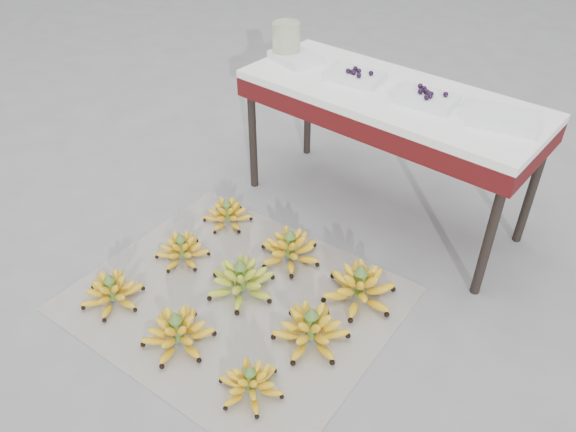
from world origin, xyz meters
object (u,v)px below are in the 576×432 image
Objects in this scene: bunch_mid_right at (311,329)px; bunch_back_center at (290,249)px; bunch_back_left at (227,214)px; bunch_front_right at (251,383)px; newspaper_mat at (236,299)px; bunch_front_left at (112,292)px; tray_far_left at (295,57)px; tray_far_right at (505,119)px; bunch_mid_center at (241,281)px; bunch_front_center at (178,332)px; bunch_back_right at (359,287)px; tray_right at (428,99)px; glass_jar at (286,41)px; tray_left at (356,76)px; bunch_mid_left at (182,250)px; vendor_table at (389,106)px.

bunch_mid_right reaches higher than bunch_back_center.
bunch_front_right is at bearing -17.30° from bunch_back_left.
bunch_mid_right reaches higher than newspaper_mat.
bunch_front_left is 1.38m from tray_far_left.
bunch_mid_center is at bearing -125.12° from tray_far_right.
bunch_front_center is 0.65m from bunch_back_center.
bunch_front_left reaches higher than bunch_front_right.
bunch_back_left is 0.81× the size of bunch_back_right.
tray_right is 1.46× the size of glass_jar.
tray_right reaches higher than bunch_front_right.
bunch_front_center reaches higher than bunch_back_left.
tray_right is (0.36, -0.01, 0.00)m from tray_left.
newspaper_mat is 4.10× the size of bunch_back_left.
tray_right is at bearing 72.90° from bunch_front_right.
tray_far_right is (0.60, 0.60, 0.61)m from bunch_back_center.
bunch_back_center is 0.79× the size of bunch_back_right.
bunch_front_right is 0.99m from bunch_back_left.
glass_jar reaches higher than tray_left.
tray_far_right reaches higher than bunch_front_right.
tray_far_right reaches higher than bunch_back_center.
bunch_mid_right reaches higher than bunch_front_right.
tray_far_left reaches higher than bunch_front_center.
bunch_mid_center reaches higher than bunch_mid_left.
bunch_front_left is at bearing -159.66° from bunch_front_center.
bunch_front_center is at bearing -86.77° from tray_left.
bunch_back_center is 1.17× the size of tray_left.
tray_left is (0.29, 0.88, 0.62)m from bunch_mid_left.
newspaper_mat is at bearing -61.78° from glass_jar.
tray_far_right is at bearing 53.25° from bunch_back_left.
bunch_mid_right is 0.31m from bunch_back_right.
bunch_back_right reaches higher than bunch_front_left.
bunch_back_center is at bearing 82.97° from bunch_front_left.
tray_far_left is (-0.05, 1.24, 0.61)m from bunch_front_left.
bunch_front_right is (0.36, 0.01, -0.01)m from bunch_front_center.
vendor_table is at bearing 0.72° from tray_far_left.
bunch_back_right is at bearing -80.19° from tray_right.
glass_jar is (-0.78, 0.01, 0.06)m from tray_right.
bunch_front_center is 0.49m from bunch_mid_left.
glass_jar is at bearing 175.43° from tray_far_left.
bunch_back_left is at bearing 137.10° from bunch_front_center.
tray_far_right is (0.32, 0.04, -0.00)m from tray_right.
bunch_mid_right is at bearing -63.02° from tray_left.
tray_far_right reaches higher than bunch_front_center.
bunch_mid_left is at bearing 153.06° from bunch_front_center.
bunch_back_right is 0.88m from tray_far_right.
newspaper_mat is 3.66× the size of bunch_front_center.
bunch_mid_right is 0.26× the size of vendor_table.
bunch_front_left is at bearing -124.01° from bunch_back_right.
bunch_back_right is at bearing -33.36° from glass_jar.
newspaper_mat is 0.34m from bunch_back_center.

